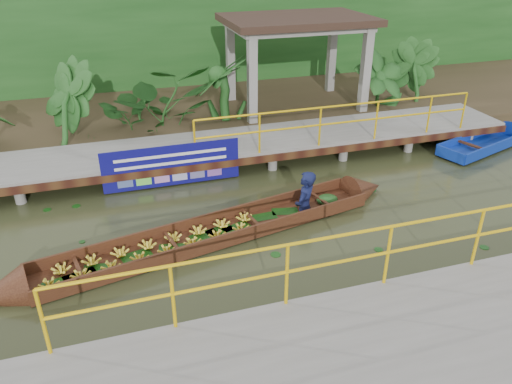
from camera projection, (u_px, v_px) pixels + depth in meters
name	position (u px, v px, depth m)	size (l,w,h in m)	color
ground	(269.00, 227.00, 10.30)	(80.00, 80.00, 0.00)	#2D3319
land_strip	(197.00, 109.00, 16.55)	(30.00, 8.00, 0.45)	#322A19
far_dock	(228.00, 146.00, 12.99)	(16.00, 2.06, 1.66)	slate
near_dock	(437.00, 349.00, 6.87)	(18.00, 2.40, 1.73)	slate
pavilion	(297.00, 29.00, 15.14)	(4.40, 3.00, 3.00)	slate
foliage_backdrop	(180.00, 41.00, 17.85)	(30.00, 0.80, 4.00)	#164215
vendor_boat	(232.00, 221.00, 9.98)	(8.59, 2.60, 2.13)	#34170E
moored_blue_boat	(497.00, 139.00, 14.36)	(3.47, 1.87, 0.81)	#0D2B95
blue_banner	(172.00, 165.00, 11.72)	(3.23, 0.04, 1.01)	navy
tropical_plants	(219.00, 96.00, 14.27)	(14.33, 1.33, 1.66)	#164215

